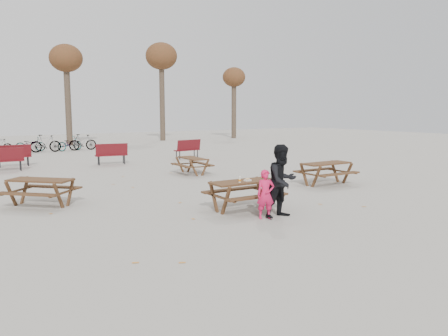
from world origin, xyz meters
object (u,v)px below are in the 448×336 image
picnic_table_north (41,192)px  adult (282,181)px  main_picnic_table (244,188)px  picnic_table_east (326,174)px  picnic_table_far (192,166)px  soda_bottle (240,180)px  child (266,194)px  food_tray (248,180)px

picnic_table_north → adult: bearing=0.7°
main_picnic_table → picnic_table_east: 5.00m
picnic_table_far → picnic_table_east: bearing=-148.0°
soda_bottle → picnic_table_far: (2.13, 6.67, -0.51)m
child → adult: size_ratio=0.67×
child → picnic_table_east: 5.53m
picnic_table_east → food_tray: bearing=-159.2°
main_picnic_table → picnic_table_far: main_picnic_table is taller
food_tray → adult: (0.28, -1.07, 0.10)m
food_tray → child: size_ratio=0.15×
main_picnic_table → picnic_table_north: size_ratio=1.05×
food_tray → child: (-0.15, -0.97, -0.20)m
picnic_table_east → picnic_table_north: (-9.15, 1.62, -0.02)m
soda_bottle → child: bearing=-79.5°
food_tray → soda_bottle: 0.33m
main_picnic_table → adult: 1.23m
child → soda_bottle: bearing=124.2°
child → picnic_table_north: 6.20m
picnic_table_east → picnic_table_north: size_ratio=1.05×
food_tray → picnic_table_far: bearing=74.5°
picnic_table_north → picnic_table_far: (6.34, 3.16, -0.03)m
adult → picnic_table_north: bearing=131.6°
soda_bottle → child: 0.93m
main_picnic_table → soda_bottle: (-0.25, -0.17, 0.26)m
soda_bottle → child: child is taller
adult → picnic_table_north: 6.59m
main_picnic_table → child: bearing=-94.8°
adult → picnic_table_east: size_ratio=0.99×
soda_bottle → picnic_table_north: size_ratio=0.10×
picnic_table_east → adult: bearing=-147.0°
main_picnic_table → picnic_table_north: 5.58m
picnic_table_far → food_tray: bearing=166.1°
adult → main_picnic_table: bearing=101.1°
main_picnic_table → picnic_table_far: bearing=73.9°
soda_bottle → picnic_table_east: bearing=21.0°
child → picnic_table_east: size_ratio=0.66×
child → picnic_table_north: size_ratio=0.69×
soda_bottle → picnic_table_far: soda_bottle is taller
food_tray → adult: 1.11m
main_picnic_table → food_tray: food_tray is taller
food_tray → picnic_table_far: size_ratio=0.11×
picnic_table_east → picnic_table_north: bearing=169.5°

